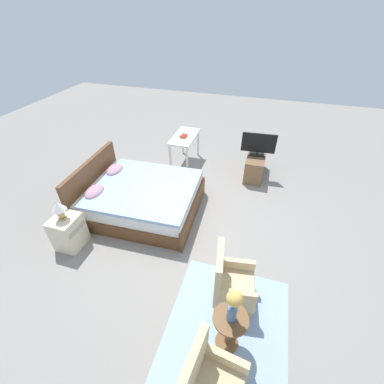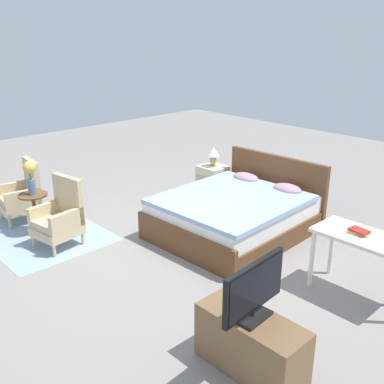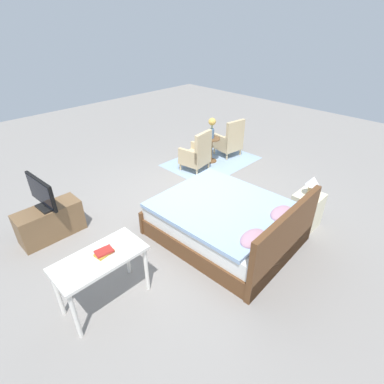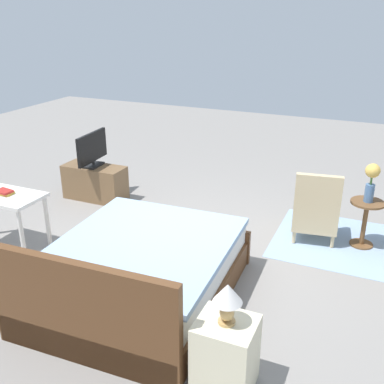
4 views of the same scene
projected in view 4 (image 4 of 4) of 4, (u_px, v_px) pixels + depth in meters
ground_plane at (188, 254)px, 5.37m from camera, size 16.00×16.00×0.00m
floor_rug at (361, 246)px, 5.56m from camera, size 2.10×1.50×0.01m
bed at (139, 273)px, 4.44m from camera, size 1.80×2.16×0.96m
armchair_by_window_right at (316, 212)px, 5.58m from camera, size 0.61×0.61×0.92m
side_table at (365, 218)px, 5.44m from camera, size 0.40×0.40×0.59m
flower_vase at (372, 179)px, 5.25m from camera, size 0.17×0.17×0.48m
nightstand at (225, 355)px, 3.39m from camera, size 0.44×0.41×0.60m
table_lamp at (227, 298)px, 3.20m from camera, size 0.22×0.22×0.33m
tv_stand at (95, 182)px, 6.86m from camera, size 0.96×0.40×0.53m
tv_flatscreen at (92, 149)px, 6.66m from camera, size 0.22×0.74×0.51m
vanity_desk at (1, 202)px, 5.28m from camera, size 1.04×0.52×0.73m
book_stack at (4, 192)px, 5.21m from camera, size 0.22×0.15×0.05m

